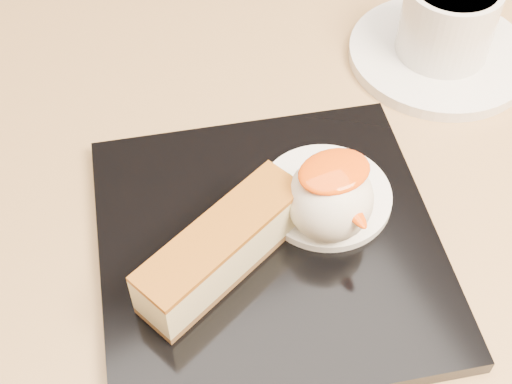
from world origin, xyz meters
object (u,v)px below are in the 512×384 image
coffee_cup (450,17)px  ice_cream_scoop (330,199)px  table (289,308)px  cheesecake (222,248)px  saucer (439,54)px  dessert_plate (269,246)px

coffee_cup → ice_cream_scoop: bearing=-154.1°
table → cheesecake: size_ratio=6.45×
table → saucer: size_ratio=5.33×
cheesecake → saucer: size_ratio=0.83×
ice_cream_scoop → saucer: size_ratio=0.37×
table → ice_cream_scoop: (0.00, -0.04, 0.19)m
dessert_plate → ice_cream_scoop: ice_cream_scoop is taller
cheesecake → ice_cream_scoop: ice_cream_scoop is taller
table → cheesecake: cheesecake is taller
saucer → coffee_cup: size_ratio=1.49×
dessert_plate → ice_cream_scoop: (0.04, -0.00, 0.03)m
cheesecake → coffee_cup: (0.25, 0.12, 0.01)m
cheesecake → saucer: 0.28m
dessert_plate → cheesecake: 0.04m
cheesecake → table: bearing=5.3°
cheesecake → coffee_cup: size_ratio=1.23×
dessert_plate → ice_cream_scoop: 0.05m
cheesecake → ice_cream_scoop: (0.08, 0.00, 0.01)m
ice_cream_scoop → dessert_plate: bearing=172.9°
saucer → coffee_cup: 0.04m
table → saucer: saucer is taller
ice_cream_scoop → saucer: bearing=34.2°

